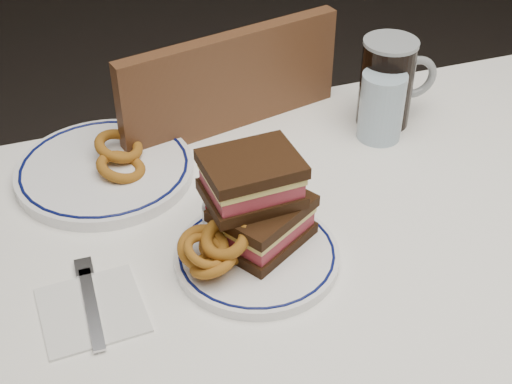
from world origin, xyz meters
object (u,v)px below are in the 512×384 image
object	(u,v)px
main_plate	(257,255)
far_plate	(105,170)
beer_mug	(388,82)
chair_far	(207,195)
reuben_sandwich	(257,201)

from	to	relation	value
main_plate	far_plate	world-z (taller)	far_plate
main_plate	beer_mug	bearing A→B (deg)	38.70
far_plate	beer_mug	bearing A→B (deg)	-0.03
main_plate	far_plate	size ratio (longest dim) A/B	0.81
chair_far	far_plate	size ratio (longest dim) A/B	3.16
reuben_sandwich	main_plate	bearing A→B (deg)	-110.03
chair_far	far_plate	xyz separation A→B (m)	(-0.22, -0.20, 0.26)
far_plate	reuben_sandwich	bearing A→B (deg)	-53.93
reuben_sandwich	far_plate	world-z (taller)	reuben_sandwich
chair_far	reuben_sandwich	size ratio (longest dim) A/B	5.58
chair_far	reuben_sandwich	bearing A→B (deg)	-95.33
main_plate	reuben_sandwich	distance (m)	0.08
chair_far	reuben_sandwich	distance (m)	0.56
reuben_sandwich	far_plate	xyz separation A→B (m)	(-0.18, 0.25, -0.07)
chair_far	far_plate	distance (m)	0.39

